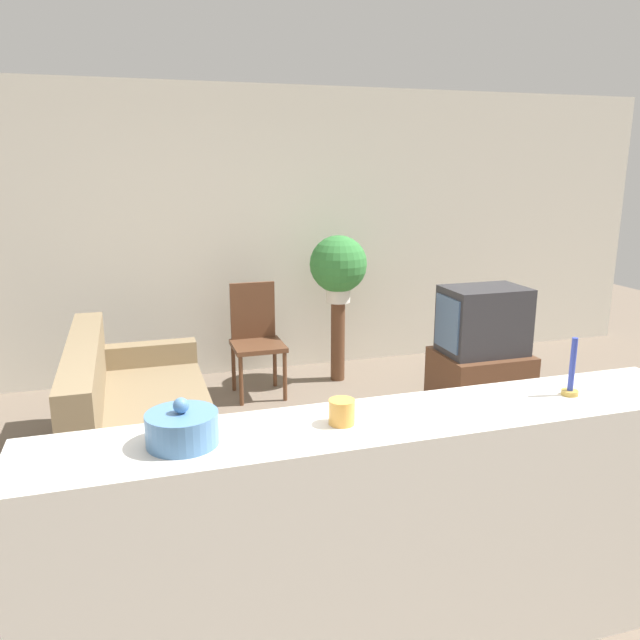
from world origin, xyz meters
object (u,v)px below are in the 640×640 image
Objects in this scene: couch at (136,423)px; television at (483,320)px; decorative_bowl at (182,428)px; potted_plant at (338,265)px; wooden_chair at (256,334)px.

television is at bearing 2.68° from couch.
decorative_bowl is (-2.53, -2.18, 0.33)m from television.
couch is at bearing -177.32° from television.
decorative_bowl reaches higher than couch.
television is at bearing 40.72° from decorative_bowl.
potted_plant is 3.70m from decorative_bowl.
wooden_chair is 0.98m from potted_plant.
potted_plant reaches higher than decorative_bowl.
television is at bearing -52.96° from potted_plant.
decorative_bowl is at bearing -117.17° from potted_plant.
couch is 1.90× the size of wooden_chair.
television reaches higher than couch.
decorative_bowl reaches higher than television.
wooden_chair is 3.35m from decorative_bowl.
decorative_bowl reaches higher than wooden_chair.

